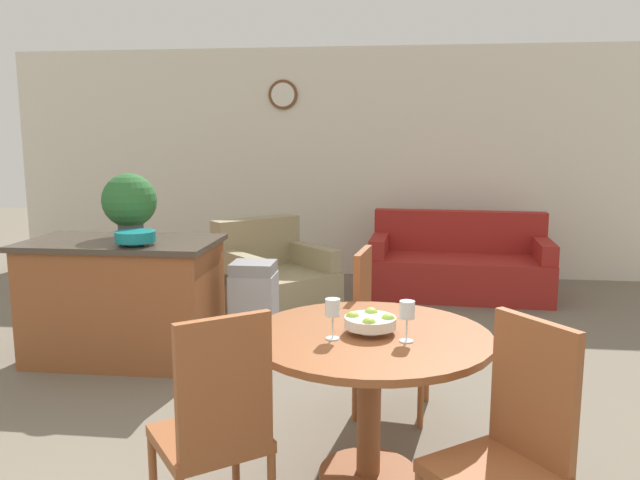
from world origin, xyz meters
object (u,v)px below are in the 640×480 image
(dining_chair_near_left, at_px, (216,422))
(potted_plant, at_px, (129,202))
(teal_bowl, at_px, (135,237))
(armchair, at_px, (273,281))
(trash_bin, at_px, (254,311))
(dining_table, at_px, (370,367))
(wine_glass_left, at_px, (333,309))
(wine_glass_right, at_px, (407,312))
(dining_chair_near_right, at_px, (511,443))
(dining_chair_far_side, at_px, (380,326))
(couch, at_px, (459,267))
(fruit_bowl, at_px, (370,322))
(kitchen_island, at_px, (124,299))

(dining_chair_near_left, relative_size, potted_plant, 2.05)
(teal_bowl, xyz_separation_m, armchair, (0.67, 1.61, -0.67))
(armchair, bearing_deg, trash_bin, -129.29)
(dining_table, bearing_deg, wine_glass_left, -147.77)
(wine_glass_right, distance_m, teal_bowl, 2.34)
(trash_bin, bearing_deg, dining_table, -60.01)
(dining_chair_near_right, relative_size, wine_glass_left, 5.24)
(dining_table, relative_size, dining_chair_near_right, 1.16)
(trash_bin, bearing_deg, potted_plant, 177.23)
(wine_glass_right, relative_size, armchair, 0.15)
(dining_chair_far_side, height_order, wine_glass_right, dining_chair_far_side)
(teal_bowl, bearing_deg, couch, 44.58)
(dining_chair_near_right, bearing_deg, wine_glass_right, 1.01)
(armchair, bearing_deg, dining_chair_near_right, -109.48)
(fruit_bowl, relative_size, armchair, 0.19)
(dining_chair_near_right, bearing_deg, dining_chair_far_side, -16.62)
(wine_glass_right, distance_m, couch, 3.97)
(couch, bearing_deg, dining_chair_near_left, -104.43)
(dining_chair_near_right, height_order, couch, dining_chair_near_right)
(dining_chair_far_side, bearing_deg, wine_glass_left, -4.16)
(armchair, bearing_deg, wine_glass_left, -117.82)
(kitchen_island, height_order, armchair, kitchen_island)
(wine_glass_left, xyz_separation_m, potted_plant, (-1.72, 1.76, 0.29))
(potted_plant, bearing_deg, kitchen_island, -94.13)
(dining_table, bearing_deg, wine_glass_right, -31.61)
(couch, bearing_deg, armchair, -151.37)
(wine_glass_left, relative_size, teal_bowl, 0.67)
(dining_chair_near_right, bearing_deg, wine_glass_left, 18.79)
(dining_chair_near_left, xyz_separation_m, dining_chair_far_side, (0.63, 1.37, 0.00))
(potted_plant, distance_m, armchair, 1.75)
(wine_glass_left, bearing_deg, teal_bowl, 137.45)
(dining_chair_near_left, relative_size, dining_chair_far_side, 1.00)
(dining_table, bearing_deg, fruit_bowl, -150.73)
(dining_chair_near_left, xyz_separation_m, couch, (1.40, 4.32, -0.23))
(dining_chair_near_right, height_order, fruit_bowl, dining_chair_near_right)
(trash_bin, height_order, armchair, armchair)
(wine_glass_left, xyz_separation_m, couch, (0.97, 3.87, -0.59))
(dining_chair_near_right, xyz_separation_m, armchair, (-1.58, 3.50, -0.23))
(dining_table, relative_size, wine_glass_left, 6.08)
(dining_chair_near_right, distance_m, teal_bowl, 2.98)
(dining_chair_near_left, relative_size, dining_chair_near_right, 1.00)
(potted_plant, bearing_deg, fruit_bowl, -41.26)
(wine_glass_left, bearing_deg, trash_bin, 113.94)
(kitchen_island, height_order, trash_bin, kitchen_island)
(fruit_bowl, bearing_deg, dining_chair_far_side, 87.89)
(dining_chair_far_side, bearing_deg, couch, 173.32)
(dining_chair_near_right, bearing_deg, couch, -40.30)
(potted_plant, bearing_deg, dining_chair_near_left, -59.67)
(dining_chair_near_left, height_order, kitchen_island, dining_chair_near_left)
(dining_chair_near_left, bearing_deg, wine_glass_left, 9.27)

